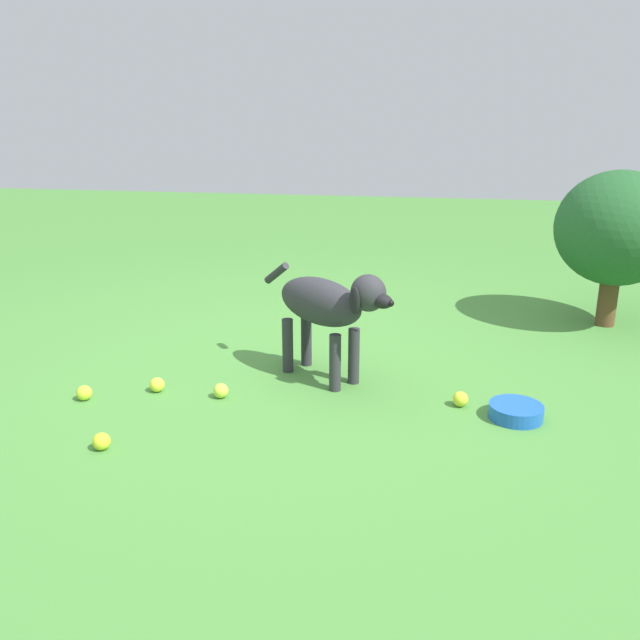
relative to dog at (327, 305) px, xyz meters
The scene contains 9 objects.
ground 0.40m from the dog, 102.04° to the right, with size 14.00×14.00×0.00m, color #478438.
dog is the anchor object (origin of this frame).
tennis_ball_0 0.72m from the dog, 72.93° to the left, with size 0.07×0.07×0.07m, color yellow.
tennis_ball_1 1.13m from the dog, 67.41° to the right, with size 0.07×0.07×0.07m, color #C8E432.
tennis_ball_2 0.61m from the dog, 55.92° to the right, with size 0.07×0.07×0.07m, color #C5DB41.
tennis_ball_3 0.84m from the dog, 69.21° to the right, with size 0.07×0.07×0.07m, color yellow.
tennis_ball_4 1.13m from the dog, 41.13° to the right, with size 0.07×0.07×0.07m, color #CDD62B.
water_bowl 0.93m from the dog, 72.32° to the left, with size 0.22×0.22×0.06m, color blue.
shrub_near 1.86m from the dog, 127.18° to the left, with size 0.76×0.68×0.90m.
Camera 1 is at (2.86, 0.64, 1.20)m, focal length 36.99 mm.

